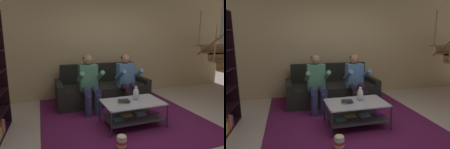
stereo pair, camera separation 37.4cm
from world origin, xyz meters
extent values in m
plane|color=beige|center=(0.00, 0.00, 0.00)|extent=(16.80, 16.80, 0.00)
cube|color=#CFB584|center=(0.00, 2.46, 1.45)|extent=(8.40, 0.12, 2.90)
cube|color=#A67A48|center=(3.20, 1.41, 1.14)|extent=(1.09, 0.28, 0.04)
cube|color=olive|center=(3.20, 1.28, 1.06)|extent=(1.09, 0.02, 0.19)
cube|color=#A67A48|center=(3.20, 1.69, 1.34)|extent=(1.09, 0.28, 0.04)
cube|color=olive|center=(3.20, 1.56, 1.26)|extent=(1.09, 0.02, 0.19)
cylinder|color=#A67A48|center=(2.70, 1.13, 1.42)|extent=(0.04, 0.04, 0.90)
cylinder|color=#A67A48|center=(2.70, 1.69, 1.81)|extent=(0.04, 0.04, 0.90)
cube|color=black|center=(-0.08, 1.76, 0.22)|extent=(1.92, 0.91, 0.45)
cube|color=black|center=(-0.08, 2.12, 0.68)|extent=(1.92, 0.18, 0.46)
cube|color=black|center=(-1.10, 1.76, 0.28)|extent=(0.13, 0.91, 0.57)
cube|color=black|center=(0.94, 1.76, 0.28)|extent=(0.13, 0.91, 0.57)
cylinder|color=navy|center=(-0.62, 0.99, 0.22)|extent=(0.14, 0.14, 0.45)
cylinder|color=navy|center=(-0.42, 0.99, 0.22)|extent=(0.14, 0.14, 0.45)
cylinder|color=navy|center=(-0.62, 1.17, 0.49)|extent=(0.14, 0.42, 0.14)
cylinder|color=navy|center=(-0.42, 1.17, 0.49)|extent=(0.14, 0.42, 0.14)
cube|color=#4D8968|center=(-0.52, 1.38, 0.73)|extent=(0.38, 0.22, 0.56)
cylinder|color=#4D8968|center=(-0.72, 1.20, 0.78)|extent=(0.09, 0.49, 0.31)
cylinder|color=#4D8968|center=(-0.32, 1.20, 0.78)|extent=(0.09, 0.49, 0.31)
sphere|color=#907355|center=(-0.52, 1.38, 1.11)|extent=(0.21, 0.21, 0.21)
ellipsoid|color=black|center=(-0.52, 1.40, 1.14)|extent=(0.21, 0.21, 0.13)
cylinder|color=#291D2B|center=(0.26, 0.99, 0.22)|extent=(0.14, 0.14, 0.45)
cylinder|color=#291D2B|center=(0.46, 0.99, 0.22)|extent=(0.14, 0.14, 0.45)
cylinder|color=#291D2B|center=(0.26, 1.17, 0.49)|extent=(0.14, 0.42, 0.14)
cylinder|color=#291D2B|center=(0.46, 1.17, 0.49)|extent=(0.14, 0.42, 0.14)
cube|color=#507BAC|center=(0.36, 1.38, 0.72)|extent=(0.38, 0.22, 0.54)
cylinder|color=#507BAC|center=(0.15, 1.20, 0.77)|extent=(0.09, 0.49, 0.31)
cylinder|color=#507BAC|center=(0.56, 1.20, 0.77)|extent=(0.09, 0.49, 0.31)
sphere|color=#9E6A48|center=(0.36, 1.38, 1.09)|extent=(0.21, 0.21, 0.21)
ellipsoid|color=black|center=(0.36, 1.40, 1.12)|extent=(0.21, 0.21, 0.13)
cube|color=#B5B5C0|center=(0.04, 0.35, 0.44)|extent=(1.07, 0.68, 0.02)
cube|color=#3F3C45|center=(0.04, 0.35, 0.16)|extent=(0.98, 0.63, 0.02)
cylinder|color=#272B3C|center=(-0.48, 0.03, 0.22)|extent=(0.03, 0.03, 0.45)
cylinder|color=#272B3C|center=(0.56, 0.03, 0.22)|extent=(0.03, 0.03, 0.45)
cylinder|color=#272B3C|center=(-0.48, 0.68, 0.22)|extent=(0.03, 0.03, 0.45)
cylinder|color=#272B3C|center=(0.56, 0.68, 0.22)|extent=(0.03, 0.03, 0.45)
cube|color=teal|center=(-0.25, 0.28, 0.18)|extent=(0.16, 0.12, 0.03)
cube|color=#B1BB41|center=(-0.04, 0.40, 0.18)|extent=(0.21, 0.14, 0.02)
cube|color=#7CA0AB|center=(0.22, 0.36, 0.18)|extent=(0.19, 0.14, 0.03)
cube|color=purple|center=(0.49, 0.35, 0.18)|extent=(0.21, 0.11, 0.03)
cube|color=#5F1849|center=(-0.02, 0.95, 0.01)|extent=(3.04, 3.40, 0.01)
cube|color=#715168|center=(-0.02, 0.95, 0.01)|extent=(1.67, 1.87, 0.00)
ellipsoid|color=silver|center=(0.15, 0.44, 0.56)|extent=(0.11, 0.11, 0.22)
cylinder|color=silver|center=(0.15, 0.44, 0.67)|extent=(0.05, 0.05, 0.05)
cube|color=gold|center=(-0.13, 0.36, 0.46)|extent=(0.22, 0.14, 0.02)
cube|color=#212437|center=(-0.13, 0.35, 0.49)|extent=(0.20, 0.17, 0.02)
cylinder|color=red|center=(-0.44, -0.30, 0.02)|extent=(0.15, 0.15, 0.04)
cylinder|color=white|center=(-0.44, -0.30, 0.06)|extent=(0.15, 0.15, 0.04)
cylinder|color=red|center=(-0.44, -0.30, 0.11)|extent=(0.15, 0.15, 0.04)
cylinder|color=white|center=(-0.44, -0.30, 0.15)|extent=(0.15, 0.15, 0.04)
ellipsoid|color=beige|center=(-0.44, -0.30, 0.19)|extent=(0.14, 0.14, 0.05)
camera|label=1|loc=(-1.47, -2.73, 1.62)|focal=32.00mm
camera|label=2|loc=(-1.12, -2.84, 1.62)|focal=32.00mm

